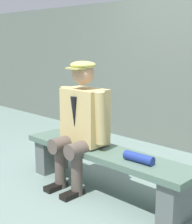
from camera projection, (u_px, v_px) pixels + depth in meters
ground_plane at (103, 192)px, 3.26m from camera, size 30.00×30.00×0.00m
bench at (104, 163)px, 3.20m from camera, size 1.87×0.40×0.42m
seated_man at (81, 120)px, 3.26m from camera, size 0.60×0.54×1.25m
rolled_magazine at (139, 158)px, 2.84m from camera, size 0.28×0.09×0.08m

